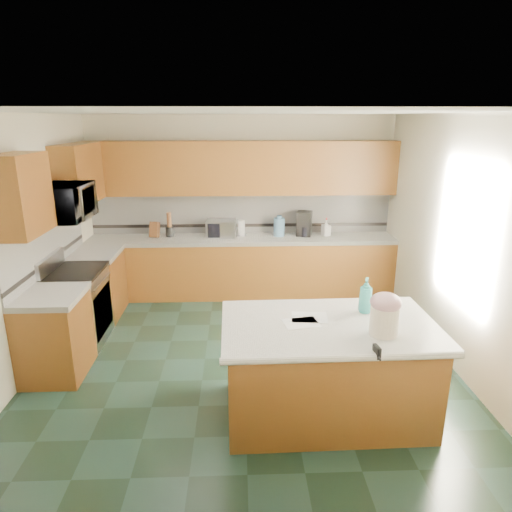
{
  "coord_description": "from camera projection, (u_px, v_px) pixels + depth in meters",
  "views": [
    {
      "loc": [
        -0.05,
        -4.68,
        2.64
      ],
      "look_at": [
        0.15,
        0.35,
        1.12
      ],
      "focal_mm": 32.0,
      "sensor_mm": 36.0,
      "label": 1
    }
  ],
  "objects": [
    {
      "name": "floor",
      "position": [
        244.0,
        358.0,
        5.24
      ],
      "size": [
        4.6,
        4.6,
        0.0
      ],
      "primitive_type": "plane",
      "color": "black",
      "rests_on": "ground"
    },
    {
      "name": "ceiling",
      "position": [
        242.0,
        112.0,
        4.46
      ],
      "size": [
        4.6,
        4.6,
        0.0
      ],
      "primitive_type": "plane",
      "color": "white",
      "rests_on": "ground"
    },
    {
      "name": "wall_back",
      "position": [
        241.0,
        205.0,
        7.07
      ],
      "size": [
        4.6,
        0.04,
        2.7
      ],
      "primitive_type": "cube",
      "color": "#EDE5C7",
      "rests_on": "ground"
    },
    {
      "name": "wall_front",
      "position": [
        248.0,
        352.0,
        2.63
      ],
      "size": [
        4.6,
        0.04,
        2.7
      ],
      "primitive_type": "cube",
      "color": "#EDE5C7",
      "rests_on": "ground"
    },
    {
      "name": "wall_left",
      "position": [
        22.0,
        247.0,
        4.77
      ],
      "size": [
        0.04,
        4.6,
        2.7
      ],
      "primitive_type": "cube",
      "color": "#EDE5C7",
      "rests_on": "ground"
    },
    {
      "name": "wall_right",
      "position": [
        457.0,
        243.0,
        4.94
      ],
      "size": [
        0.04,
        4.6,
        2.7
      ],
      "primitive_type": "cube",
      "color": "#EDE5C7",
      "rests_on": "ground"
    },
    {
      "name": "back_base_cab",
      "position": [
        242.0,
        268.0,
        7.03
      ],
      "size": [
        4.6,
        0.6,
        0.86
      ],
      "primitive_type": "cube",
      "color": "#3D200A",
      "rests_on": "ground"
    },
    {
      "name": "back_countertop",
      "position": [
        242.0,
        239.0,
        6.9
      ],
      "size": [
        4.6,
        0.64,
        0.06
      ],
      "primitive_type": "cube",
      "color": "white",
      "rests_on": "back_base_cab"
    },
    {
      "name": "back_upper_cab",
      "position": [
        241.0,
        168.0,
        6.72
      ],
      "size": [
        4.6,
        0.33,
        0.78
      ],
      "primitive_type": "cube",
      "color": "#3D200A",
      "rests_on": "wall_back"
    },
    {
      "name": "back_backsplash",
      "position": [
        242.0,
        213.0,
        7.07
      ],
      "size": [
        4.6,
        0.02,
        0.63
      ],
      "primitive_type": "cube",
      "color": "silver",
      "rests_on": "back_countertop"
    },
    {
      "name": "back_accent_band",
      "position": [
        242.0,
        225.0,
        7.12
      ],
      "size": [
        4.6,
        0.01,
        0.05
      ],
      "primitive_type": "cube",
      "color": "black",
      "rests_on": "back_countertop"
    },
    {
      "name": "left_base_cab_rear",
      "position": [
        98.0,
        286.0,
        6.28
      ],
      "size": [
        0.6,
        0.82,
        0.86
      ],
      "primitive_type": "cube",
      "color": "#3D200A",
      "rests_on": "ground"
    },
    {
      "name": "left_counter_rear",
      "position": [
        94.0,
        254.0,
        6.14
      ],
      "size": [
        0.64,
        0.82,
        0.06
      ],
      "primitive_type": "cube",
      "color": "white",
      "rests_on": "left_base_cab_rear"
    },
    {
      "name": "left_base_cab_front",
      "position": [
        55.0,
        337.0,
        4.81
      ],
      "size": [
        0.6,
        0.72,
        0.86
      ],
      "primitive_type": "cube",
      "color": "#3D200A",
      "rests_on": "ground"
    },
    {
      "name": "left_counter_front",
      "position": [
        49.0,
        296.0,
        4.68
      ],
      "size": [
        0.64,
        0.72,
        0.06
      ],
      "primitive_type": "cube",
      "color": "white",
      "rests_on": "left_base_cab_front"
    },
    {
      "name": "left_backsplash",
      "position": [
        47.0,
        244.0,
        5.33
      ],
      "size": [
        0.02,
        2.3,
        0.63
      ],
      "primitive_type": "cube",
      "color": "silver",
      "rests_on": "wall_left"
    },
    {
      "name": "left_accent_band",
      "position": [
        50.0,
        260.0,
        5.38
      ],
      "size": [
        0.01,
        2.3,
        0.05
      ],
      "primitive_type": "cube",
      "color": "black",
      "rests_on": "wall_left"
    },
    {
      "name": "left_upper_cab_rear",
      "position": [
        79.0,
        174.0,
        5.96
      ],
      "size": [
        0.33,
        1.09,
        0.78
      ],
      "primitive_type": "cube",
      "color": "#3D200A",
      "rests_on": "wall_left"
    },
    {
      "name": "left_upper_cab_front",
      "position": [
        21.0,
        195.0,
        4.37
      ],
      "size": [
        0.33,
        0.72,
        0.78
      ],
      "primitive_type": "cube",
      "color": "#3D200A",
      "rests_on": "wall_left"
    },
    {
      "name": "range_body",
      "position": [
        78.0,
        308.0,
        5.52
      ],
      "size": [
        0.6,
        0.76,
        0.88
      ],
      "primitive_type": "cube",
      "color": "#B7B7BC",
      "rests_on": "ground"
    },
    {
      "name": "range_oven_door",
      "position": [
        103.0,
        311.0,
        5.54
      ],
      "size": [
        0.02,
        0.68,
        0.55
      ],
      "primitive_type": "cube",
      "color": "black",
      "rests_on": "range_body"
    },
    {
      "name": "range_cooktop",
      "position": [
        74.0,
        272.0,
        5.39
      ],
      "size": [
        0.62,
        0.78,
        0.04
      ],
      "primitive_type": "cube",
      "color": "black",
      "rests_on": "range_body"
    },
    {
      "name": "range_handle",
      "position": [
        102.0,
        281.0,
        5.43
      ],
      "size": [
        0.02,
        0.66,
        0.02
      ],
      "primitive_type": "cylinder",
      "rotation": [
        1.57,
        0.0,
        0.0
      ],
      "color": "#B7B7BC",
      "rests_on": "range_body"
    },
    {
      "name": "range_backguard",
      "position": [
        50.0,
        263.0,
        5.34
      ],
      "size": [
        0.06,
        0.76,
        0.18
      ],
      "primitive_type": "cube",
      "color": "#B7B7BC",
      "rests_on": "range_body"
    },
    {
      "name": "microwave",
      "position": [
        65.0,
        202.0,
        5.14
      ],
      "size": [
        0.5,
        0.73,
        0.41
      ],
      "primitive_type": "imported",
      "rotation": [
        0.0,
        0.0,
        1.57
      ],
      "color": "#B7B7BC",
      "rests_on": "wall_left"
    },
    {
      "name": "island_base",
      "position": [
        327.0,
        372.0,
        4.15
      ],
      "size": [
        1.8,
        1.05,
        0.86
      ],
      "primitive_type": "cube",
      "rotation": [
        0.0,
        0.0,
        0.02
      ],
      "color": "#3D200A",
      "rests_on": "ground"
    },
    {
      "name": "island_top",
      "position": [
        329.0,
        326.0,
        4.01
      ],
      "size": [
        1.9,
        1.15,
        0.06
      ],
      "primitive_type": "cube",
      "rotation": [
        0.0,
        0.0,
        0.02
      ],
      "color": "white",
      "rests_on": "island_base"
    },
    {
      "name": "island_bullnose",
      "position": [
        343.0,
        358.0,
        3.48
      ],
      "size": [
        1.88,
        0.09,
        0.06
      ],
      "primitive_type": "cylinder",
      "rotation": [
        0.0,
        1.57,
        0.02
      ],
      "color": "white",
      "rests_on": "island_base"
    },
    {
      "name": "treat_jar",
      "position": [
        384.0,
        320.0,
        3.76
      ],
      "size": [
        0.3,
        0.3,
        0.25
      ],
      "primitive_type": "cylinder",
      "rotation": [
        0.0,
        0.0,
        -0.32
      ],
      "color": "#F2E4CA",
      "rests_on": "island_top"
    },
    {
      "name": "treat_jar_lid",
      "position": [
        386.0,
        302.0,
        3.72
      ],
      "size": [
        0.26,
        0.26,
        0.16
      ],
      "primitive_type": "ellipsoid",
      "color": "#D19AAB",
      "rests_on": "treat_jar"
    },
    {
      "name": "treat_jar_knob",
      "position": [
        386.0,
        296.0,
        3.7
      ],
      "size": [
        0.08,
        0.03,
        0.03
      ],
      "primitive_type": "cylinder",
      "rotation": [
        0.0,
        1.57,
        0.0
      ],
      "color": "tan",
      "rests_on": "treat_jar_lid"
    },
    {
      "name": "treat_jar_knob_end_l",
      "position": [
        381.0,
        296.0,
        3.7
      ],
      "size": [
        0.04,
        0.04,
        0.04
      ],
      "primitive_type": "sphere",
      "color": "tan",
      "rests_on": "treat_jar_lid"
    },
    {
      "name": "treat_jar_knob_end_r",
      "position": [
        392.0,
        296.0,
        3.7
      ],
      "size": [
        0.04,
        0.04,
        0.04
      ],
      "primitive_type": "sphere",
      "color": "tan",
      "rests_on": "treat_jar_lid"
    },
    {
      "name": "soap_bottle_island",
      "position": [
        366.0,
        295.0,
        4.18
      ],
      "size": [
        0.17,
        0.17,
        0.33
      ],
      "primitive_type": "imported",
      "rotation": [
        0.0,
        0.0,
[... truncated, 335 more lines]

